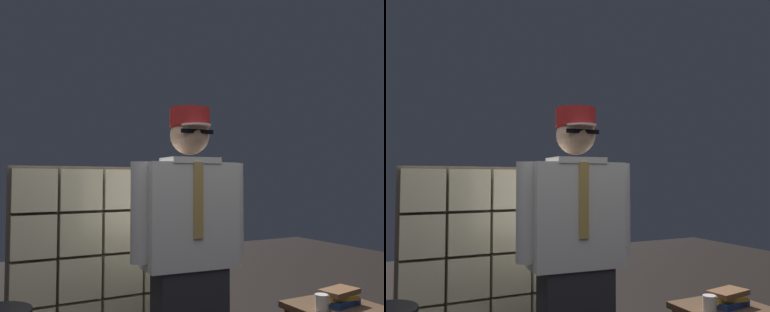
% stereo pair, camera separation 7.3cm
% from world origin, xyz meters
% --- Properties ---
extents(glass_block_wall, '(1.48, 0.10, 1.48)m').
position_xyz_m(glass_block_wall, '(0.00, 1.13, 0.72)').
color(glass_block_wall, beige).
rests_on(glass_block_wall, ground).
extents(standing_person, '(0.72, 0.32, 1.79)m').
position_xyz_m(standing_person, '(0.19, 0.48, 0.94)').
color(standing_person, '#28282D').
rests_on(standing_person, ground).
extents(book_stack, '(0.27, 0.19, 0.10)m').
position_xyz_m(book_stack, '(1.15, 0.25, 0.63)').
color(book_stack, navy).
rests_on(book_stack, side_table).
extents(coffee_mug, '(0.13, 0.08, 0.09)m').
position_xyz_m(coffee_mug, '(0.97, 0.22, 0.63)').
color(coffee_mug, silver).
rests_on(coffee_mug, side_table).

